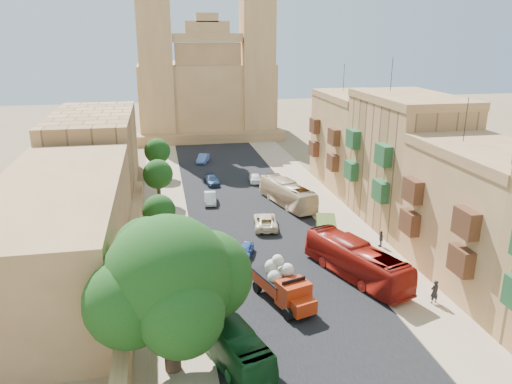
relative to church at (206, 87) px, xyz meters
name	(u,v)px	position (x,y,z in m)	size (l,w,h in m)	color
road_surface	(249,215)	(0.00, -48.61, -9.51)	(14.00, 140.00, 0.01)	black
sidewalk_east	(329,209)	(9.50, -48.61, -9.51)	(5.00, 140.00, 0.01)	tan
sidewalk_west	(165,221)	(-9.50, -48.61, -9.51)	(5.00, 140.00, 0.01)	tan
kerb_east	(308,210)	(7.00, -48.61, -9.46)	(0.25, 140.00, 0.12)	tan
kerb_west	(188,219)	(-7.00, -48.61, -9.46)	(0.25, 140.00, 0.12)	tan
townhouse_b	(485,217)	(15.95, -67.61, -3.86)	(9.00, 14.00, 14.90)	#B28350
townhouse_c	(405,160)	(15.95, -53.61, -2.61)	(9.00, 14.00, 17.40)	tan
townhouse_d	(355,140)	(15.95, -39.61, -3.36)	(9.00, 14.00, 15.90)	#B28350
west_wall	(133,253)	(-12.50, -58.61, -8.62)	(1.00, 40.00, 1.80)	#B28350
west_building_low	(60,232)	(-18.00, -60.61, -5.32)	(10.00, 28.00, 8.40)	#9E7244
west_building_mid	(95,152)	(-18.00, -34.61, -4.52)	(10.00, 22.00, 10.00)	tan
church	(206,87)	(0.00, 0.00, 0.00)	(28.00, 22.50, 36.30)	#B28350
ficus_tree	(170,283)	(-9.41, -74.61, -3.59)	(10.02, 9.22, 10.02)	#37271B
street_tree_a	(161,268)	(-10.00, -66.61, -6.45)	(2.98, 2.98, 4.59)	#37271B
street_tree_b	(159,211)	(-10.00, -54.61, -6.21)	(3.21, 3.21, 4.93)	#37271B
street_tree_c	(158,174)	(-10.00, -42.61, -5.84)	(3.57, 3.57, 5.49)	#37271B
street_tree_d	(157,151)	(-10.00, -30.61, -5.75)	(3.66, 3.66, 5.62)	#37271B
red_truck	(284,284)	(-0.87, -68.14, -7.93)	(4.02, 6.54, 3.61)	#AF2B0D
olive_pickup	(326,229)	(6.50, -56.38, -8.64)	(3.02, 4.70, 1.80)	#435921
bus_green_north	(226,336)	(-6.09, -73.78, -8.17)	(2.26, 9.66, 2.69)	#185021
bus_red_east	(356,261)	(6.12, -65.31, -7.96)	(2.61, 11.16, 3.11)	#9E1910
bus_cream_east	(287,194)	(5.10, -46.13, -8.07)	(2.43, 10.37, 2.89)	beige
car_blue_a	(245,250)	(-2.32, -59.32, -8.97)	(1.29, 3.22, 1.10)	#335BAD
car_white_a	(210,198)	(-3.95, -43.66, -8.86)	(1.39, 3.99, 1.32)	silver
car_cream	(265,221)	(1.00, -52.73, -8.80)	(2.38, 5.15, 1.43)	beige
car_dkblue	(212,180)	(-2.87, -35.86, -8.93)	(1.65, 4.05, 1.18)	navy
car_white_b	(255,178)	(3.13, -35.97, -8.86)	(1.54, 3.82, 1.30)	white
car_blue_b	(203,158)	(-2.97, -23.57, -8.85)	(1.40, 4.02, 1.32)	#5673C7
pedestrian_a	(435,292)	(10.44, -70.44, -8.55)	(0.70, 0.46, 1.92)	black
pedestrian_c	(381,239)	(10.93, -59.72, -8.71)	(0.95, 0.39, 1.62)	#35353A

